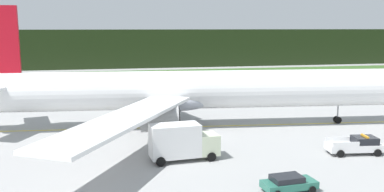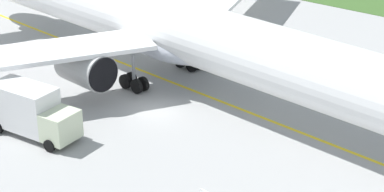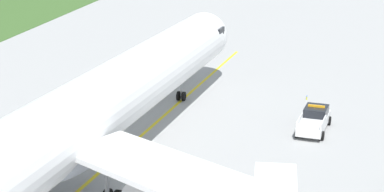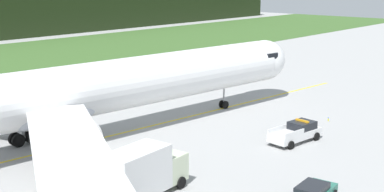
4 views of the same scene
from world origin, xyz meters
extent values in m
plane|color=#9E9E9E|center=(0.00, 0.00, 0.00)|extent=(320.00, 320.00, 0.00)
cube|color=yellow|center=(-0.13, 4.97, 0.00)|extent=(81.14, 8.36, 0.01)
cylinder|color=white|center=(-0.13, 4.97, 4.86)|extent=(51.18, 9.89, 4.87)
ellipsoid|color=white|center=(26.19, 2.35, 4.86)|extent=(5.82, 5.38, 4.87)
ellipsoid|color=#ADB3C1|center=(-2.66, 5.22, 3.52)|extent=(10.68, 6.10, 2.68)
cube|color=black|center=(25.02, 2.47, 5.71)|extent=(2.25, 4.79, 0.70)
cylinder|color=black|center=(-1.96, 12.21, 2.74)|extent=(0.39, 2.71, 2.71)
cube|color=white|center=(-9.38, -7.36, 4.25)|extent=(16.13, 23.51, 0.35)
cylinder|color=#A9A9A9|center=(-5.48, -1.56, 2.74)|extent=(4.44, 3.34, 2.94)
cylinder|color=black|center=(-3.35, -1.78, 2.74)|extent=(0.39, 2.71, 2.71)
cylinder|color=gray|center=(19.13, 3.05, 1.66)|extent=(0.20, 0.20, 2.42)
cylinder|color=black|center=(19.16, 3.31, 0.45)|extent=(0.92, 0.31, 0.90)
cylinder|color=black|center=(19.11, 2.79, 0.45)|extent=(0.92, 0.31, 0.90)
cylinder|color=gray|center=(-3.35, 8.47, 1.81)|extent=(0.28, 0.28, 2.42)
cylinder|color=black|center=(-2.68, 8.05, 0.60)|extent=(1.22, 0.42, 1.20)
cylinder|color=black|center=(-2.62, 8.75, 0.60)|extent=(1.22, 0.42, 1.20)
cylinder|color=black|center=(-4.08, 8.19, 0.60)|extent=(1.22, 0.42, 1.20)
cylinder|color=black|center=(-4.01, 8.89, 0.60)|extent=(1.22, 0.42, 1.20)
cylinder|color=gray|center=(-3.97, 2.17, 1.81)|extent=(0.28, 0.28, 2.42)
cylinder|color=black|center=(-3.24, 2.44, 0.60)|extent=(1.22, 0.42, 1.20)
cylinder|color=black|center=(-3.31, 1.75, 0.60)|extent=(1.22, 0.42, 1.20)
cylinder|color=black|center=(-4.63, 2.58, 0.60)|extent=(1.22, 0.42, 1.20)
cylinder|color=black|center=(-4.70, 1.89, 0.60)|extent=(1.22, 0.42, 1.20)
cube|color=silver|center=(13.46, -9.62, 0.73)|extent=(5.84, 2.69, 0.70)
cube|color=black|center=(14.46, -9.75, 1.43)|extent=(2.46, 2.11, 0.70)
cube|color=silver|center=(12.23, -8.51, 1.31)|extent=(2.70, 0.43, 0.45)
cube|color=silver|center=(12.00, -10.41, 1.31)|extent=(2.70, 0.43, 0.45)
cube|color=orange|center=(14.46, -9.75, 1.86)|extent=(0.37, 1.42, 0.16)
cylinder|color=black|center=(15.49, -8.84, 0.38)|extent=(0.78, 0.33, 0.76)
cylinder|color=black|center=(15.24, -10.88, 0.38)|extent=(0.78, 0.33, 0.76)
cylinder|color=black|center=(11.68, -8.37, 0.38)|extent=(0.78, 0.33, 0.76)
cylinder|color=black|center=(11.43, -10.41, 0.38)|extent=(0.78, 0.33, 0.76)
cube|color=beige|center=(-1.52, -7.83, 1.45)|extent=(2.11, 2.56, 2.00)
cube|color=silver|center=(-4.83, -8.12, 2.03)|extent=(4.94, 2.81, 3.16)
cylinder|color=#99999E|center=(-3.88, -8.04, 0.36)|extent=(0.78, 0.17, 1.04)
cylinder|color=black|center=(-1.63, -6.63, 0.45)|extent=(0.92, 0.34, 0.90)
cylinder|color=black|center=(-1.41, -9.02, 0.45)|extent=(0.92, 0.34, 0.90)
cube|color=black|center=(2.57, -17.29, 1.08)|extent=(2.53, 1.82, 0.45)
cylinder|color=black|center=(4.19, -16.20, 0.30)|extent=(0.61, 0.23, 0.60)
cylinder|color=yellow|center=(22.01, -8.64, 0.16)|extent=(0.10, 0.10, 0.32)
sphere|color=blue|center=(22.01, -8.64, 0.37)|extent=(0.12, 0.12, 0.12)
camera|label=1|loc=(-10.85, -45.70, 12.80)|focal=38.33mm
camera|label=2|loc=(31.44, -35.30, 22.76)|focal=64.72mm
camera|label=3|loc=(-38.00, -10.77, 18.72)|focal=60.47mm
camera|label=4|loc=(-27.26, -32.74, 14.91)|focal=48.84mm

